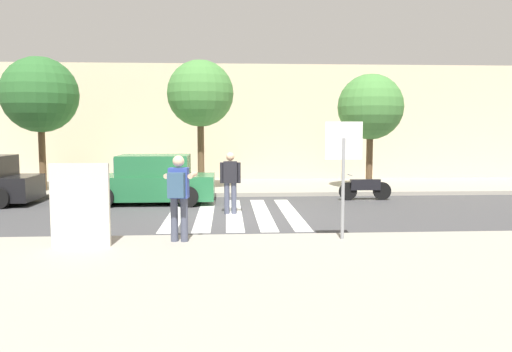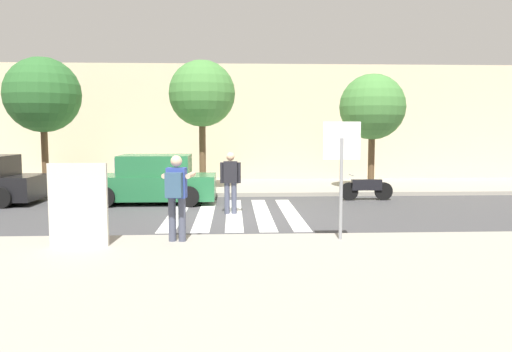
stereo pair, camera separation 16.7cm
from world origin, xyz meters
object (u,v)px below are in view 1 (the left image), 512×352
at_px(motorcycle, 365,188).
at_px(street_tree_center, 200,94).
at_px(street_tree_west, 40,95).
at_px(photographer_with_backpack, 179,191).
at_px(parked_car_green, 151,181).
at_px(pedestrian_crossing, 230,179).
at_px(stop_sign, 343,154).
at_px(advertising_board, 80,205).
at_px(street_tree_east, 370,107).

distance_m(motorcycle, street_tree_center, 6.71).
bearing_deg(street_tree_west, photographer_with_backpack, -56.32).
height_order(parked_car_green, street_tree_center, street_tree_center).
relative_size(photographer_with_backpack, pedestrian_crossing, 1.00).
height_order(stop_sign, motorcycle, stop_sign).
bearing_deg(street_tree_west, pedestrian_crossing, -34.10).
distance_m(parked_car_green, advertising_board, 6.47).
bearing_deg(street_tree_west, street_tree_center, -1.65).
bearing_deg(pedestrian_crossing, street_tree_center, 103.24).
xyz_separation_m(street_tree_east, advertising_board, (-7.99, -8.36, -2.21)).
relative_size(street_tree_west, street_tree_east, 1.14).
distance_m(street_tree_center, advertising_board, 9.32).
distance_m(pedestrian_crossing, street_tree_center, 5.25).
bearing_deg(motorcycle, advertising_board, -137.60).
xyz_separation_m(stop_sign, street_tree_west, (-9.02, 8.51, 1.70)).
relative_size(parked_car_green, motorcycle, 2.33).
height_order(photographer_with_backpack, advertising_board, photographer_with_backpack).
bearing_deg(street_tree_east, parked_car_green, -165.98).
height_order(street_tree_east, advertising_board, street_tree_east).
xyz_separation_m(stop_sign, pedestrian_crossing, (-2.25, 3.93, -0.90)).
bearing_deg(advertising_board, street_tree_east, 46.29).
xyz_separation_m(pedestrian_crossing, street_tree_west, (-6.76, 4.58, 2.60)).
distance_m(stop_sign, parked_car_green, 7.81).
bearing_deg(street_tree_west, street_tree_east, -2.59).
distance_m(street_tree_east, advertising_board, 11.77).
relative_size(stop_sign, parked_car_green, 0.58).
bearing_deg(advertising_board, parked_car_green, 86.74).
bearing_deg(motorcycle, street_tree_center, 160.41).
bearing_deg(pedestrian_crossing, street_tree_west, 145.90).
xyz_separation_m(parked_car_green, street_tree_west, (-4.25, 2.44, 2.85)).
relative_size(pedestrian_crossing, street_tree_center, 0.37).
xyz_separation_m(motorcycle, street_tree_center, (-5.55, 1.98, 3.21)).
distance_m(motorcycle, advertising_board, 10.03).
relative_size(photographer_with_backpack, street_tree_west, 0.36).
xyz_separation_m(street_tree_center, advertising_board, (-1.84, -8.73, -2.69)).
height_order(stop_sign, street_tree_east, street_tree_east).
distance_m(photographer_with_backpack, pedestrian_crossing, 4.13).
bearing_deg(advertising_board, pedestrian_crossing, 56.27).
xyz_separation_m(photographer_with_backpack, pedestrian_crossing, (1.05, 3.99, -0.19)).
distance_m(photographer_with_backpack, advertising_board, 1.87).
bearing_deg(photographer_with_backpack, motorcycle, 49.11).
relative_size(street_tree_west, street_tree_center, 1.02).
xyz_separation_m(parked_car_green, street_tree_east, (7.62, 1.90, 2.42)).
distance_m(pedestrian_crossing, motorcycle, 5.16).
xyz_separation_m(photographer_with_backpack, motorcycle, (5.57, 6.43, -0.75)).
bearing_deg(stop_sign, street_tree_center, 111.53).
relative_size(pedestrian_crossing, motorcycle, 0.98).
bearing_deg(motorcycle, stop_sign, -109.52).
bearing_deg(photographer_with_backpack, stop_sign, 0.98).
height_order(stop_sign, street_tree_center, street_tree_center).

